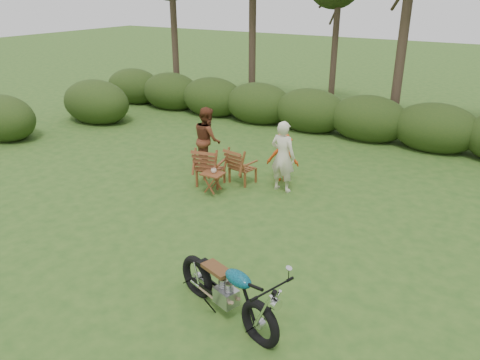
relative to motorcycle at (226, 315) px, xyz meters
The scene contains 10 objects.
ground 1.13m from the motorcycle, 142.29° to the left, with size 80.00×80.00×0.00m, color #2A4F1A.
tree_line 11.11m from the motorcycle, 92.17° to the left, with size 22.52×11.62×8.14m.
motorcycle is the anchor object (origin of this frame).
lawn_chair_right 5.09m from the motorcycle, 118.38° to the left, with size 0.63×0.63×0.92m, color brown, non-canonical shape.
lawn_chair_left 4.96m from the motorcycle, 127.36° to the left, with size 0.68×0.68×0.99m, color #5E2C17, non-canonical shape.
side_table 4.41m from the motorcycle, 126.99° to the left, with size 0.51×0.43×0.52m, color brown, non-canonical shape.
cup 4.46m from the motorcycle, 126.67° to the left, with size 0.13×0.13×0.10m, color beige.
adult_a 4.76m from the motorcycle, 106.78° to the left, with size 0.62×0.41×1.70m, color beige.
adult_b 6.02m from the motorcycle, 127.59° to the left, with size 0.82×0.64×1.69m, color brown.
child 5.38m from the motorcycle, 107.86° to the left, with size 0.79×0.46×1.23m, color #C14112.
Camera 1 is at (4.01, -5.41, 4.51)m, focal length 35.00 mm.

